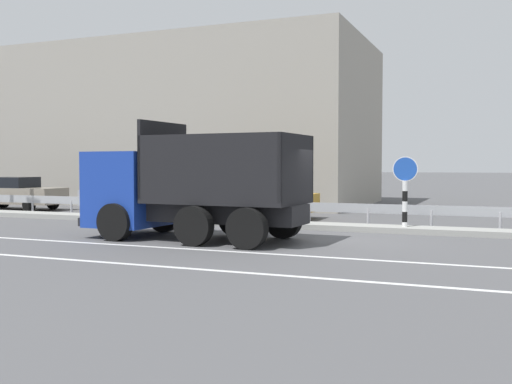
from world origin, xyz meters
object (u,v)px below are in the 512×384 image
(parked_car_4, at_px, (256,200))
(dump_truck, at_px, (172,194))
(parked_car_2, at_px, (15,193))
(median_road_sign, at_px, (405,192))
(parked_car_3, at_px, (129,196))

(parked_car_4, bearing_deg, dump_truck, 0.94)
(dump_truck, relative_size, parked_car_4, 1.36)
(parked_car_2, bearing_deg, median_road_sign, 80.09)
(dump_truck, xyz_separation_m, parked_car_2, (-12.37, 6.72, -0.49))
(median_road_sign, xyz_separation_m, parked_car_2, (-18.32, 2.77, -0.48))
(median_road_sign, distance_m, parked_car_4, 6.84)
(dump_truck, bearing_deg, parked_car_2, 63.78)
(parked_car_2, distance_m, parked_car_3, 6.18)
(parked_car_2, height_order, parked_car_4, parked_car_2)
(dump_truck, xyz_separation_m, parked_car_3, (-6.20, 6.91, -0.51))
(parked_car_2, relative_size, parked_car_4, 1.03)
(dump_truck, relative_size, median_road_sign, 2.71)
(parked_car_2, bearing_deg, parked_car_4, 89.22)
(parked_car_3, distance_m, parked_car_4, 5.97)
(median_road_sign, distance_m, parked_car_3, 12.51)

